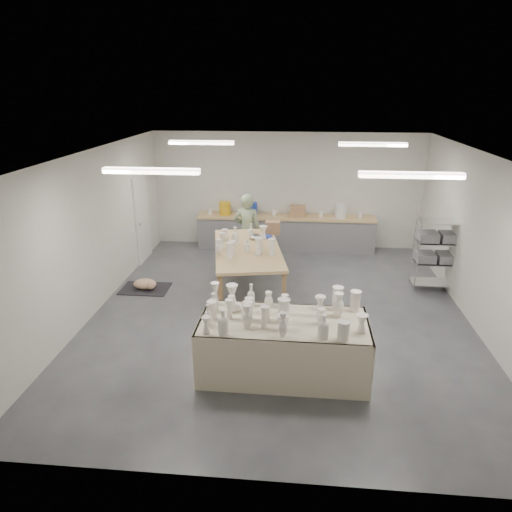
# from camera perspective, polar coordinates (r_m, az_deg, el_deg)

# --- Properties ---
(room) EXTENTS (8.00, 8.02, 3.00)m
(room) POSITION_cam_1_polar(r_m,az_deg,el_deg) (8.16, 2.42, 6.17)
(room) COLOR #424449
(room) RESTS_ON ground
(back_counter) EXTENTS (4.60, 0.60, 1.24)m
(back_counter) POSITION_cam_1_polar(r_m,az_deg,el_deg) (12.05, 3.67, 3.10)
(back_counter) COLOR tan
(back_counter) RESTS_ON ground
(wire_shelf) EXTENTS (0.88, 0.48, 1.80)m
(wire_shelf) POSITION_cam_1_polar(r_m,az_deg,el_deg) (10.17, 21.68, 0.92)
(wire_shelf) COLOR silver
(wire_shelf) RESTS_ON ground
(drying_table) EXTENTS (2.48, 1.19, 1.25)m
(drying_table) POSITION_cam_1_polar(r_m,az_deg,el_deg) (6.90, 3.35, -10.99)
(drying_table) COLOR olive
(drying_table) RESTS_ON ground
(work_table) EXTENTS (1.74, 2.79, 1.35)m
(work_table) POSITION_cam_1_polar(r_m,az_deg,el_deg) (9.37, -0.86, 1.14)
(work_table) COLOR tan
(work_table) RESTS_ON ground
(rug) EXTENTS (1.00, 0.70, 0.02)m
(rug) POSITION_cam_1_polar(r_m,az_deg,el_deg) (10.05, -13.68, -3.97)
(rug) COLOR black
(rug) RESTS_ON ground
(cat) EXTENTS (0.53, 0.40, 0.21)m
(cat) POSITION_cam_1_polar(r_m,az_deg,el_deg) (9.98, -13.63, -3.41)
(cat) COLOR white
(cat) RESTS_ON rug
(potter) EXTENTS (0.70, 0.52, 1.77)m
(potter) POSITION_cam_1_polar(r_m,az_deg,el_deg) (10.73, -1.09, 3.20)
(potter) COLOR gray
(potter) RESTS_ON ground
(red_stool) EXTENTS (0.44, 0.44, 0.31)m
(red_stool) POSITION_cam_1_polar(r_m,az_deg,el_deg) (11.17, -0.92, 0.63)
(red_stool) COLOR red
(red_stool) RESTS_ON ground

